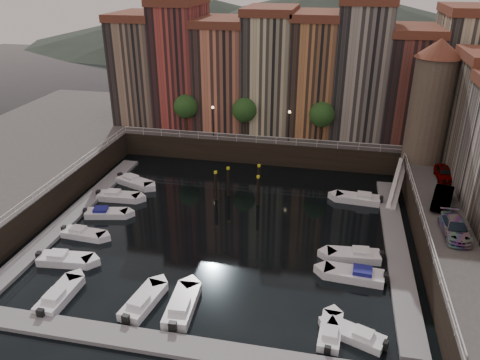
% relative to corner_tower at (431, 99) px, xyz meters
% --- Properties ---
extents(ground, '(200.00, 200.00, 0.00)m').
position_rel_corner_tower_xyz_m(ground, '(-20.00, -14.50, -10.19)').
color(ground, black).
rests_on(ground, ground).
extents(quay_far, '(80.00, 20.00, 3.00)m').
position_rel_corner_tower_xyz_m(quay_far, '(-20.00, 11.50, -8.69)').
color(quay_far, black).
rests_on(quay_far, ground).
extents(dock_left, '(2.00, 28.00, 0.35)m').
position_rel_corner_tower_xyz_m(dock_left, '(-36.20, -15.50, -10.02)').
color(dock_left, gray).
rests_on(dock_left, ground).
extents(dock_right, '(2.00, 28.00, 0.35)m').
position_rel_corner_tower_xyz_m(dock_right, '(-3.80, -15.50, -10.02)').
color(dock_right, gray).
rests_on(dock_right, ground).
extents(dock_near, '(30.00, 2.00, 0.35)m').
position_rel_corner_tower_xyz_m(dock_near, '(-20.00, -31.50, -10.02)').
color(dock_near, gray).
rests_on(dock_near, ground).
extents(mountains, '(145.00, 100.00, 18.00)m').
position_rel_corner_tower_xyz_m(mountains, '(-18.28, 95.50, -2.28)').
color(mountains, '#2D382D').
rests_on(mountains, ground).
extents(far_terrace, '(48.70, 10.30, 17.50)m').
position_rel_corner_tower_xyz_m(far_terrace, '(-16.69, 9.00, 0.76)').
color(far_terrace, '#93765D').
rests_on(far_terrace, quay_far).
extents(corner_tower, '(5.20, 5.20, 13.80)m').
position_rel_corner_tower_xyz_m(corner_tower, '(0.00, 0.00, 0.00)').
color(corner_tower, '#6B5B4C').
rests_on(corner_tower, quay_right).
extents(promenade_trees, '(21.20, 3.20, 5.20)m').
position_rel_corner_tower_xyz_m(promenade_trees, '(-21.33, 3.70, -3.61)').
color(promenade_trees, black).
rests_on(promenade_trees, quay_far).
extents(street_lamps, '(10.36, 0.36, 4.18)m').
position_rel_corner_tower_xyz_m(street_lamps, '(-21.00, 2.70, -4.30)').
color(street_lamps, black).
rests_on(street_lamps, quay_far).
extents(railings, '(36.08, 34.04, 0.52)m').
position_rel_corner_tower_xyz_m(railings, '(-20.00, -9.62, -6.41)').
color(railings, white).
rests_on(railings, ground).
extents(gangway, '(2.78, 8.32, 3.73)m').
position_rel_corner_tower_xyz_m(gangway, '(-2.90, -4.50, -8.28)').
color(gangway, white).
rests_on(gangway, ground).
extents(mooring_pilings, '(5.11, 3.35, 3.78)m').
position_rel_corner_tower_xyz_m(mooring_pilings, '(-20.01, -8.47, -8.54)').
color(mooring_pilings, black).
rests_on(mooring_pilings, ground).
extents(boat_left_0, '(4.99, 2.21, 1.13)m').
position_rel_corner_tower_xyz_m(boat_left_0, '(-32.56, -23.95, -9.81)').
color(boat_left_0, white).
rests_on(boat_left_0, ground).
extents(boat_left_1, '(4.48, 1.86, 1.02)m').
position_rel_corner_tower_xyz_m(boat_left_1, '(-33.15, -19.62, -9.85)').
color(boat_left_1, white).
rests_on(boat_left_1, ground).
extents(boat_left_2, '(4.65, 2.48, 1.04)m').
position_rel_corner_tower_xyz_m(boat_left_2, '(-32.88, -15.42, -9.84)').
color(boat_left_2, white).
rests_on(boat_left_2, ground).
extents(boat_left_3, '(4.93, 2.04, 1.12)m').
position_rel_corner_tower_xyz_m(boat_left_3, '(-33.30, -11.61, -9.82)').
color(boat_left_3, white).
rests_on(boat_left_3, ground).
extents(boat_left_4, '(5.08, 3.38, 1.15)m').
position_rel_corner_tower_xyz_m(boat_left_4, '(-33.06, -7.65, -9.81)').
color(boat_left_4, white).
rests_on(boat_left_4, ground).
extents(boat_right_0, '(4.38, 2.93, 0.99)m').
position_rel_corner_tower_xyz_m(boat_right_0, '(-7.60, -28.13, -9.86)').
color(boat_right_0, white).
rests_on(boat_right_0, ground).
extents(boat_right_1, '(5.22, 2.21, 1.18)m').
position_rel_corner_tower_xyz_m(boat_right_1, '(-7.59, -21.04, -9.80)').
color(boat_right_1, white).
rests_on(boat_right_1, ground).
extents(boat_right_2, '(4.97, 2.15, 1.13)m').
position_rel_corner_tower_xyz_m(boat_right_2, '(-7.58, -18.09, -9.81)').
color(boat_right_2, white).
rests_on(boat_right_2, ground).
extents(boat_right_4, '(5.11, 2.20, 1.16)m').
position_rel_corner_tower_xyz_m(boat_right_4, '(-7.00, -6.68, -9.80)').
color(boat_right_4, white).
rests_on(boat_right_4, ground).
extents(boat_near_0, '(1.89, 4.91, 1.12)m').
position_rel_corner_tower_xyz_m(boat_near_0, '(-30.27, -28.58, -9.82)').
color(boat_near_0, white).
rests_on(boat_near_0, ground).
extents(boat_near_1, '(2.45, 5.03, 1.13)m').
position_rel_corner_tower_xyz_m(boat_near_1, '(-23.59, -27.89, -9.81)').
color(boat_near_1, white).
rests_on(boat_near_1, ground).
extents(boat_near_2, '(2.19, 5.30, 1.20)m').
position_rel_corner_tower_xyz_m(boat_near_2, '(-20.49, -27.78, -9.79)').
color(boat_near_2, white).
rests_on(boat_near_2, ground).
extents(boat_near_3, '(1.76, 4.17, 0.95)m').
position_rel_corner_tower_xyz_m(boat_near_3, '(-9.41, -28.17, -9.88)').
color(boat_near_3, white).
rests_on(boat_near_3, ground).
extents(car_a, '(1.61, 3.90, 1.32)m').
position_rel_corner_tower_xyz_m(car_a, '(1.46, -5.50, -6.53)').
color(car_a, gray).
rests_on(car_a, quay_right).
extents(car_b, '(2.80, 4.93, 1.54)m').
position_rel_corner_tower_xyz_m(car_b, '(0.24, -11.86, -6.43)').
color(car_b, gray).
rests_on(car_b, quay_right).
extents(car_c, '(2.16, 4.98, 1.43)m').
position_rel_corner_tower_xyz_m(car_c, '(0.28, -17.47, -6.48)').
color(car_c, gray).
rests_on(car_c, quay_right).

